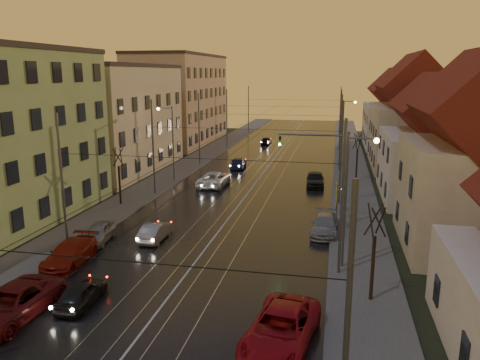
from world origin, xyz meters
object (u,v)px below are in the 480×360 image
Objects in this scene: driving_car_2 at (214,179)px; parked_right_0 at (281,329)px; parked_right_2 at (315,179)px; street_lamp_2 at (170,136)px; parked_left_2 at (70,253)px; street_lamp_3 at (345,124)px; street_lamp_1 at (351,189)px; driving_car_3 at (238,163)px; driving_car_1 at (155,231)px; traffic_light_mast at (333,166)px; driving_car_0 at (81,293)px; parked_left_3 at (98,233)px; parked_right_1 at (325,225)px; parked_left_1 at (11,304)px; driving_car_4 at (266,141)px.

parked_right_0 reaches higher than driving_car_2.
parked_right_2 is at bearing -167.71° from driving_car_2.
street_lamp_2 is 6.76m from driving_car_2.
parked_left_2 is at bearing -85.66° from street_lamp_2.
street_lamp_3 is at bearing 41.31° from street_lamp_2.
street_lamp_1 reaches higher than driving_car_3.
driving_car_1 is at bearing 169.86° from street_lamp_1.
street_lamp_1 is 1.11× the size of traffic_light_mast.
driving_car_0 is (5.10, -27.24, -4.27)m from street_lamp_2.
parked_left_3 is 15.94m from parked_right_1.
parked_left_2 is 1.09× the size of parked_right_2.
street_lamp_2 is at bearing 86.78° from parked_left_3.
parked_right_0 is at bearing 4.24° from parked_left_1.
parked_left_2 is (-16.48, -2.73, -4.20)m from street_lamp_1.
parked_right_0 is 29.50m from parked_right_2.
street_lamp_3 is at bearing 73.49° from parked_left_1.
parked_right_0 is (10.15, -27.33, 0.01)m from driving_car_2.
parked_right_1 reaches higher than driving_car_3.
street_lamp_2 is 1.44× the size of driving_car_2.
traffic_light_mast is 1.29× the size of parked_left_1.
parked_left_3 is at bearing -85.42° from street_lamp_2.
driving_car_1 is at bearing -73.60° from street_lamp_2.
parked_right_2 is (-1.79, 12.68, -3.85)m from traffic_light_mast.
street_lamp_3 reaches higher than parked_right_1.
parked_right_1 is at bearing 132.99° from driving_car_2.
driving_car_2 is (-11.95, 10.51, -3.83)m from traffic_light_mast.
street_lamp_2 is 28.89m from driving_car_4.
parked_right_0 is at bearing -27.53° from parked_left_2.
parked_left_2 is at bearing -123.18° from parked_right_2.
street_lamp_2 is 29.62m from parked_left_1.
driving_car_0 is 0.65× the size of driving_car_2.
street_lamp_1 is 49.60m from driving_car_4.
street_lamp_3 is 1.82× the size of driving_car_3.
driving_car_4 is (0.96, 29.41, -0.12)m from driving_car_2.
parked_right_0 is (10.21, -1.59, 0.17)m from driving_car_0.
traffic_light_mast is 13.37m from parked_right_2.
parked_right_2 is at bearing 46.86° from parked_left_3.
driving_car_3 is (5.64, 8.18, -4.25)m from street_lamp_2.
driving_car_2 reaches higher than driving_car_4.
driving_car_1 is at bearing 8.91° from parked_left_3.
parked_right_0 is at bearing -62.04° from street_lamp_2.
parked_left_1 is at bearing -116.03° from parked_right_2.
parked_left_1 is 1.47× the size of parked_left_3.
driving_car_2 is 1.26× the size of driving_car_3.
driving_car_4 is at bearing 105.39° from traffic_light_mast.
driving_car_4 is 1.00× the size of parked_left_3.
driving_car_2 is 10.38m from parked_right_2.
parked_left_1 is at bearing -149.38° from street_lamp_1.
parked_left_3 is (-16.70, -34.78, -4.24)m from street_lamp_3.
street_lamp_3 is at bearing 76.20° from parked_right_2.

